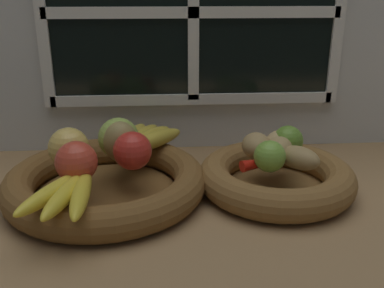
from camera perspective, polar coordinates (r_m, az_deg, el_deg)
ground_plane at (r=78.61cm, az=1.57°, el=-8.68°), size 140.00×90.00×3.00cm
back_wall at (r=98.91cm, az=0.09°, el=15.22°), size 140.00×4.60×55.00cm
fruit_bowl_left at (r=80.57cm, az=-11.24°, el=-4.98°), size 36.53×36.53×5.78cm
fruit_bowl_right at (r=82.42cm, az=10.98°, el=-4.36°), size 28.99×28.99×5.78cm
apple_red_right at (r=76.46cm, az=-7.85°, el=-0.89°), size 6.82×6.82×6.82cm
apple_green_back at (r=81.91cm, az=-9.64°, el=0.77°), size 7.66×7.66×7.66cm
apple_red_front at (r=73.34cm, az=-14.98°, el=-2.30°), size 6.95×6.95×6.95cm
apple_golden_left at (r=79.68cm, az=-15.91°, el=-0.47°), size 7.21×7.21×7.21cm
pear_brown at (r=79.83cm, az=-9.36°, el=0.26°), size 6.62×6.39×7.65cm
banana_bunch_front at (r=68.45cm, az=-15.98°, el=-6.01°), size 10.92×17.92×2.68cm
banana_bunch_back at (r=87.80cm, az=-6.87°, el=0.73°), size 13.68×16.68×3.28cm
potato_back at (r=84.59cm, az=11.77°, el=0.21°), size 9.18×8.84×4.77cm
potato_oblong at (r=81.95cm, az=8.48°, el=-0.22°), size 5.63×7.21×4.80cm
potato_large at (r=80.35cm, az=11.23°, el=-0.83°), size 8.46×9.45×4.75cm
potato_small at (r=78.62cm, az=13.89°, el=-1.78°), size 8.70×8.78×4.10cm
lime_near at (r=76.31cm, az=10.17°, el=-1.56°), size 5.59×5.59×5.59cm
lime_far at (r=84.23cm, az=12.51°, el=0.43°), size 5.77×5.77×5.77cm
chili_pepper at (r=78.68cm, az=10.35°, el=-2.27°), size 11.92×5.99×2.10cm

